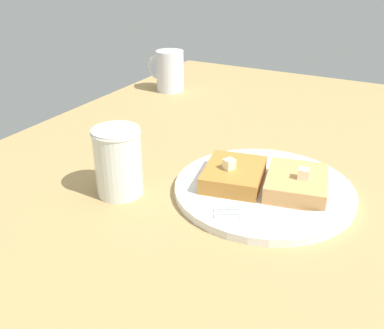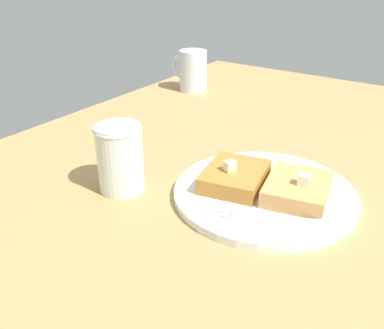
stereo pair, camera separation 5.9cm
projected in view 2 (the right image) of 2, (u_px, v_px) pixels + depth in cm
name	position (u px, v px, depth cm)	size (l,w,h in cm)	color
table_surface	(350.00, 198.00, 62.28)	(117.32, 117.32, 2.53)	#A98853
plate	(264.00, 193.00, 59.91)	(25.43, 25.43, 1.13)	white
toast_slice_left	(297.00, 189.00, 57.62)	(8.09, 10.01, 2.37)	tan
toast_slice_middle	(235.00, 177.00, 60.68)	(8.09, 10.01, 2.37)	#B37731
butter_pat_primary	(304.00, 180.00, 55.89)	(1.47, 1.32, 1.47)	#F7E8C4
butter_pat_secondary	(230.00, 166.00, 59.45)	(1.47, 1.32, 1.47)	#F7EFC2
fork	(263.00, 218.00, 53.09)	(14.90, 8.56, 0.36)	silver
syrup_jar	(120.00, 160.00, 60.33)	(6.79, 6.79, 9.76)	#3A150B
coffee_mug	(192.00, 70.00, 104.11)	(9.72, 6.62, 9.70)	silver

